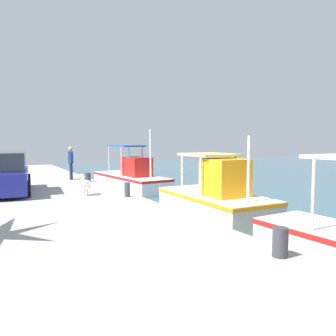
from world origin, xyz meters
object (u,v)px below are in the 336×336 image
(mooring_bollard_second, at_px, (127,190))
(fishing_boat_second, at_px, (216,199))
(fisherman_standing, at_px, (71,161))
(mooring_bollard_third, at_px, (280,242))
(parked_car, at_px, (3,175))
(fishing_boat_nearest, at_px, (131,178))
(mooring_bollard_nearest, at_px, (88,177))
(pelican, at_px, (85,185))

(mooring_bollard_second, bearing_deg, fishing_boat_second, 61.49)
(fisherman_standing, relative_size, mooring_bollard_third, 3.26)
(parked_car, bearing_deg, mooring_bollard_third, 20.82)
(fishing_boat_nearest, relative_size, mooring_bollard_second, 12.31)
(fishing_boat_second, distance_m, mooring_bollard_nearest, 7.19)
(fishing_boat_nearest, relative_size, fishing_boat_second, 1.32)
(fishing_boat_nearest, distance_m, parked_car, 7.85)
(pelican, xyz_separation_m, mooring_bollard_nearest, (-4.02, 1.21, -0.19))
(fisherman_standing, bearing_deg, mooring_bollard_second, 4.65)
(fishing_boat_nearest, height_order, fishing_boat_second, fishing_boat_nearest)
(mooring_bollard_nearest, height_order, mooring_bollard_second, mooring_bollard_second)
(mooring_bollard_second, bearing_deg, parked_car, -128.06)
(pelican, xyz_separation_m, fisherman_standing, (-5.29, 0.70, 0.54))
(fisherman_standing, bearing_deg, fishing_boat_nearest, 97.32)
(fishing_boat_nearest, bearing_deg, parked_car, -60.65)
(mooring_bollard_third, bearing_deg, pelican, -171.49)
(pelican, relative_size, mooring_bollard_nearest, 2.03)
(fishing_boat_nearest, relative_size, mooring_bollard_third, 12.35)
(mooring_bollard_nearest, bearing_deg, mooring_bollard_third, 0.00)
(parked_car, xyz_separation_m, mooring_bollard_nearest, (-2.10, 3.81, -0.50))
(fishing_boat_nearest, relative_size, fisherman_standing, 3.79)
(parked_car, bearing_deg, mooring_bollard_nearest, 118.85)
(mooring_bollard_third, bearing_deg, parked_car, -159.18)
(fishing_boat_second, xyz_separation_m, fisherman_standing, (-7.88, -3.32, 1.03))
(pelican, bearing_deg, fishing_boat_nearest, 143.82)
(fishing_boat_second, bearing_deg, pelican, -122.84)
(fishing_boat_nearest, relative_size, parked_car, 1.50)
(pelican, height_order, mooring_bollard_second, pelican)
(fishing_boat_second, relative_size, fisherman_standing, 2.86)
(mooring_bollard_nearest, bearing_deg, fisherman_standing, -157.84)
(pelican, relative_size, mooring_bollard_second, 1.65)
(fisherman_standing, relative_size, parked_car, 0.40)
(fishing_boat_nearest, distance_m, mooring_bollard_third, 14.18)
(pelican, bearing_deg, fisherman_standing, 172.49)
(mooring_bollard_third, bearing_deg, fisherman_standing, -177.79)
(fisherman_standing, xyz_separation_m, mooring_bollard_nearest, (1.27, 0.52, -0.73))
(parked_car, height_order, mooring_bollard_nearest, parked_car)
(fishing_boat_second, xyz_separation_m, parked_car, (-4.51, -6.62, 0.80))
(fisherman_standing, xyz_separation_m, parked_car, (3.37, -3.30, -0.23))
(fishing_boat_nearest, distance_m, fisherman_standing, 3.70)
(fishing_boat_second, relative_size, mooring_bollard_second, 9.31)
(fishing_boat_second, bearing_deg, fisherman_standing, -157.15)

